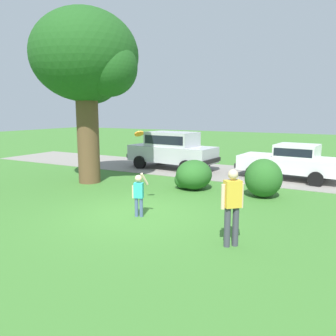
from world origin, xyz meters
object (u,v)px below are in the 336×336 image
object	(u,v)px
parked_sedan	(291,160)
oak_tree_large	(89,63)
parked_suv	(172,148)
child_thrower	(139,192)
adult_onlooker	(232,204)
frisbee	(139,134)

from	to	relation	value
parked_sedan	oak_tree_large	bearing A→B (deg)	-148.41
oak_tree_large	parked_suv	xyz separation A→B (m)	(1.48, 4.43, -3.82)
oak_tree_large	parked_sedan	bearing A→B (deg)	31.59
oak_tree_large	child_thrower	bearing A→B (deg)	-35.38
parked_sedan	adult_onlooker	size ratio (longest dim) A/B	2.61
child_thrower	frisbee	bearing A→B (deg)	121.27
parked_sedan	adult_onlooker	world-z (taller)	adult_onlooker
parked_suv	child_thrower	world-z (taller)	parked_suv
oak_tree_large	child_thrower	size ratio (longest dim) A/B	5.43
oak_tree_large	parked_sedan	size ratio (longest dim) A/B	1.54
parked_sedan	parked_suv	bearing A→B (deg)	-179.12
frisbee	adult_onlooker	world-z (taller)	frisbee
parked_sedan	child_thrower	bearing A→B (deg)	-110.89
parked_suv	frisbee	xyz separation A→B (m)	(2.52, -6.86, 1.23)
parked_sedan	parked_suv	xyz separation A→B (m)	(-5.88, -0.09, 0.23)
parked_sedan	frisbee	xyz separation A→B (m)	(-3.36, -6.95, 1.46)
parked_suv	frisbee	distance (m)	7.41
parked_suv	frisbee	world-z (taller)	frisbee
frisbee	oak_tree_large	bearing A→B (deg)	148.70
parked_suv	adult_onlooker	world-z (taller)	parked_suv
child_thrower	adult_onlooker	world-z (taller)	adult_onlooker
oak_tree_large	adult_onlooker	size ratio (longest dim) A/B	4.01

